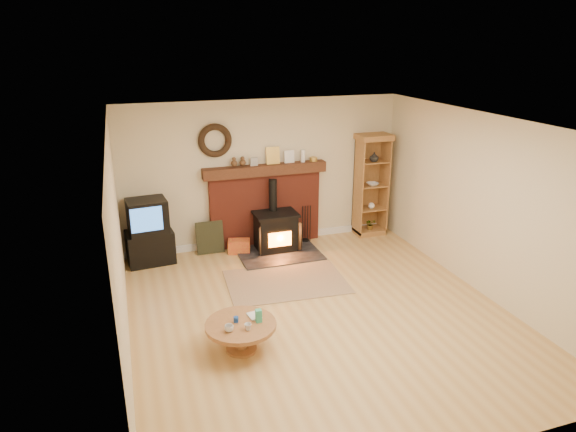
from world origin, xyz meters
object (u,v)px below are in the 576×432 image
object	(u,v)px
coffee_table	(241,328)
tv_unit	(149,233)
wood_stove	(276,233)
curio_cabinet	(371,185)

from	to	relation	value
coffee_table	tv_unit	bearing A→B (deg)	105.80
wood_stove	tv_unit	distance (m)	2.16
tv_unit	coffee_table	world-z (taller)	tv_unit
tv_unit	coffee_table	size ratio (longest dim) A/B	1.29
wood_stove	coffee_table	xyz separation A→B (m)	(-1.29, -2.79, -0.04)
wood_stove	tv_unit	xyz separation A→B (m)	(-2.14, 0.20, 0.19)
wood_stove	curio_cabinet	distance (m)	2.06
tv_unit	curio_cabinet	world-z (taller)	curio_cabinet
curio_cabinet	coffee_table	size ratio (longest dim) A/B	2.25
wood_stove	tv_unit	bearing A→B (deg)	174.74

